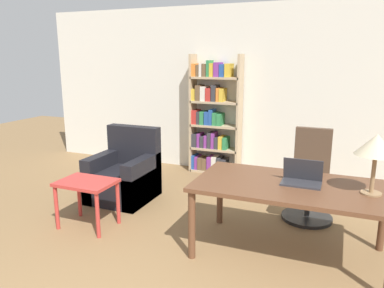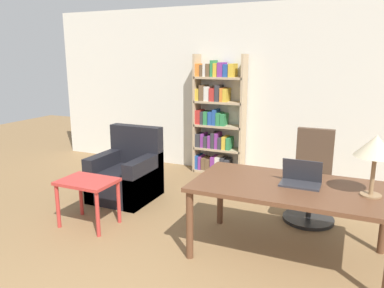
% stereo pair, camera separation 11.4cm
% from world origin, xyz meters
% --- Properties ---
extents(wall_back, '(8.00, 0.06, 2.70)m').
position_xyz_m(wall_back, '(0.00, 4.53, 1.35)').
color(wall_back, silver).
rests_on(wall_back, ground_plane).
extents(desk, '(1.81, 0.97, 0.72)m').
position_xyz_m(desk, '(0.79, 2.08, 0.64)').
color(desk, brown).
rests_on(desk, ground_plane).
extents(laptop, '(0.36, 0.23, 0.23)m').
position_xyz_m(laptop, '(0.87, 2.14, 0.77)').
color(laptop, '#2D2D33').
rests_on(laptop, desk).
extents(table_lamp, '(0.35, 0.35, 0.54)m').
position_xyz_m(table_lamp, '(1.47, 2.09, 1.15)').
color(table_lamp, olive).
rests_on(table_lamp, desk).
extents(office_chair, '(0.59, 0.59, 1.08)m').
position_xyz_m(office_chair, '(0.88, 3.06, 0.45)').
color(office_chair, black).
rests_on(office_chair, ground_plane).
extents(side_table_blue, '(0.62, 0.46, 0.54)m').
position_xyz_m(side_table_blue, '(-1.41, 1.84, 0.45)').
color(side_table_blue, '#B2332D').
rests_on(side_table_blue, ground_plane).
extents(armchair, '(0.77, 0.79, 0.96)m').
position_xyz_m(armchair, '(-1.50, 2.75, 0.31)').
color(armchair, black).
rests_on(armchair, ground_plane).
extents(bookshelf, '(0.83, 0.28, 1.94)m').
position_xyz_m(bookshelf, '(-0.80, 4.34, 0.90)').
color(bookshelf, tan).
rests_on(bookshelf, ground_plane).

